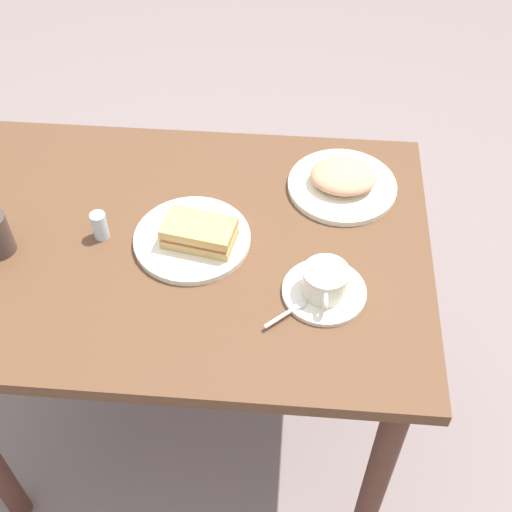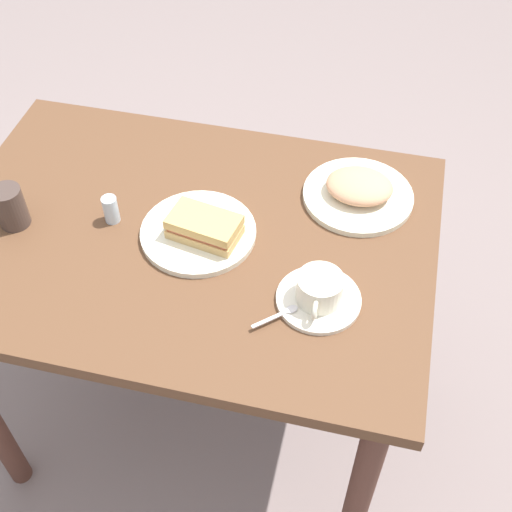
{
  "view_description": "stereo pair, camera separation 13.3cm",
  "coord_description": "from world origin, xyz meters",
  "px_view_note": "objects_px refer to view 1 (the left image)",
  "views": [
    {
      "loc": [
        0.23,
        -0.93,
        1.8
      ],
      "look_at": [
        0.16,
        -0.06,
        0.81
      ],
      "focal_mm": 47.27,
      "sensor_mm": 36.0,
      "label": 1
    },
    {
      "loc": [
        0.36,
        -0.91,
        1.8
      ],
      "look_at": [
        0.16,
        -0.06,
        0.81
      ],
      "focal_mm": 47.27,
      "sensor_mm": 36.0,
      "label": 2
    }
  ],
  "objects_px": {
    "coffee_cup": "(325,281)",
    "sandwich_front": "(199,233)",
    "side_plate": "(342,186)",
    "salt_shaker": "(100,226)",
    "sandwich_plate": "(192,238)",
    "coffee_saucer": "(324,292)",
    "dining_table": "(185,279)",
    "spoon": "(292,309)"
  },
  "relations": [
    {
      "from": "coffee_cup",
      "to": "sandwich_front",
      "type": "bearing_deg",
      "value": 157.35
    },
    {
      "from": "side_plate",
      "to": "salt_shaker",
      "type": "height_order",
      "value": "salt_shaker"
    },
    {
      "from": "sandwich_plate",
      "to": "coffee_saucer",
      "type": "relative_size",
      "value": 1.48
    },
    {
      "from": "sandwich_plate",
      "to": "side_plate",
      "type": "distance_m",
      "value": 0.36
    },
    {
      "from": "coffee_saucer",
      "to": "side_plate",
      "type": "height_order",
      "value": "side_plate"
    },
    {
      "from": "dining_table",
      "to": "spoon",
      "type": "xyz_separation_m",
      "value": [
        0.24,
        -0.17,
        0.14
      ]
    },
    {
      "from": "sandwich_front",
      "to": "coffee_saucer",
      "type": "bearing_deg",
      "value": -22.37
    },
    {
      "from": "dining_table",
      "to": "sandwich_plate",
      "type": "distance_m",
      "value": 0.13
    },
    {
      "from": "sandwich_plate",
      "to": "coffee_saucer",
      "type": "xyz_separation_m",
      "value": [
        0.27,
        -0.12,
        -0.0
      ]
    },
    {
      "from": "coffee_cup",
      "to": "salt_shaker",
      "type": "bearing_deg",
      "value": 165.88
    },
    {
      "from": "sandwich_plate",
      "to": "coffee_cup",
      "type": "height_order",
      "value": "coffee_cup"
    },
    {
      "from": "dining_table",
      "to": "coffee_saucer",
      "type": "distance_m",
      "value": 0.35
    },
    {
      "from": "dining_table",
      "to": "sandwich_plate",
      "type": "xyz_separation_m",
      "value": [
        0.02,
        0.0,
        0.13
      ]
    },
    {
      "from": "coffee_cup",
      "to": "spoon",
      "type": "relative_size",
      "value": 1.42
    },
    {
      "from": "sandwich_front",
      "to": "dining_table",
      "type": "bearing_deg",
      "value": 166.6
    },
    {
      "from": "sandwich_front",
      "to": "side_plate",
      "type": "distance_m",
      "value": 0.35
    },
    {
      "from": "sandwich_front",
      "to": "spoon",
      "type": "xyz_separation_m",
      "value": [
        0.2,
        -0.16,
        -0.03
      ]
    },
    {
      "from": "salt_shaker",
      "to": "dining_table",
      "type": "bearing_deg",
      "value": 0.1
    },
    {
      "from": "dining_table",
      "to": "side_plate",
      "type": "relative_size",
      "value": 4.27
    },
    {
      "from": "coffee_cup",
      "to": "side_plate",
      "type": "height_order",
      "value": "coffee_cup"
    },
    {
      "from": "coffee_cup",
      "to": "salt_shaker",
      "type": "height_order",
      "value": "coffee_cup"
    },
    {
      "from": "sandwich_plate",
      "to": "dining_table",
      "type": "bearing_deg",
      "value": -173.6
    },
    {
      "from": "dining_table",
      "to": "coffee_cup",
      "type": "bearing_deg",
      "value": -21.39
    },
    {
      "from": "sandwich_front",
      "to": "side_plate",
      "type": "relative_size",
      "value": 0.64
    },
    {
      "from": "sandwich_front",
      "to": "spoon",
      "type": "height_order",
      "value": "sandwich_front"
    },
    {
      "from": "dining_table",
      "to": "coffee_saucer",
      "type": "bearing_deg",
      "value": -21.14
    },
    {
      "from": "coffee_saucer",
      "to": "salt_shaker",
      "type": "relative_size",
      "value": 2.62
    },
    {
      "from": "dining_table",
      "to": "side_plate",
      "type": "distance_m",
      "value": 0.4
    },
    {
      "from": "sandwich_front",
      "to": "side_plate",
      "type": "height_order",
      "value": "sandwich_front"
    },
    {
      "from": "spoon",
      "to": "salt_shaker",
      "type": "distance_m",
      "value": 0.44
    },
    {
      "from": "sandwich_plate",
      "to": "side_plate",
      "type": "height_order",
      "value": "same"
    },
    {
      "from": "sandwich_front",
      "to": "coffee_saucer",
      "type": "height_order",
      "value": "sandwich_front"
    },
    {
      "from": "side_plate",
      "to": "spoon",
      "type": "bearing_deg",
      "value": -104.9
    },
    {
      "from": "dining_table",
      "to": "salt_shaker",
      "type": "xyz_separation_m",
      "value": [
        -0.17,
        -0.0,
        0.16
      ]
    },
    {
      "from": "sandwich_plate",
      "to": "spoon",
      "type": "height_order",
      "value": "spoon"
    },
    {
      "from": "sandwich_front",
      "to": "salt_shaker",
      "type": "distance_m",
      "value": 0.21
    },
    {
      "from": "dining_table",
      "to": "sandwich_front",
      "type": "distance_m",
      "value": 0.17
    },
    {
      "from": "side_plate",
      "to": "sandwich_front",
      "type": "bearing_deg",
      "value": -145.9
    },
    {
      "from": "coffee_saucer",
      "to": "spoon",
      "type": "height_order",
      "value": "spoon"
    },
    {
      "from": "coffee_saucer",
      "to": "side_plate",
      "type": "distance_m",
      "value": 0.3
    },
    {
      "from": "spoon",
      "to": "side_plate",
      "type": "xyz_separation_m",
      "value": [
        0.09,
        0.36,
        -0.01
      ]
    },
    {
      "from": "sandwich_plate",
      "to": "side_plate",
      "type": "relative_size",
      "value": 1.0
    }
  ]
}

